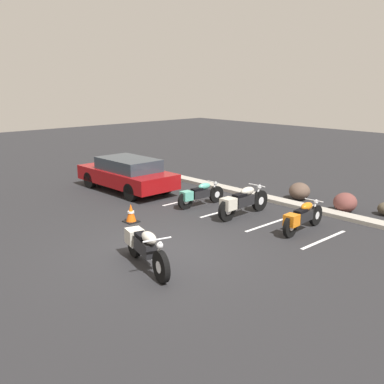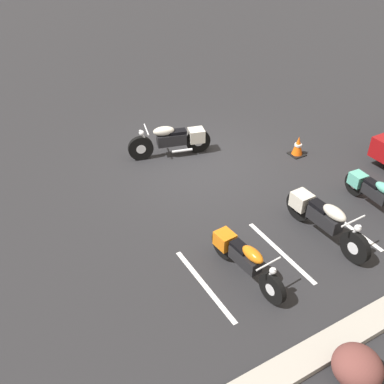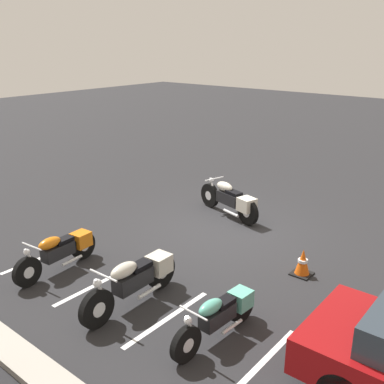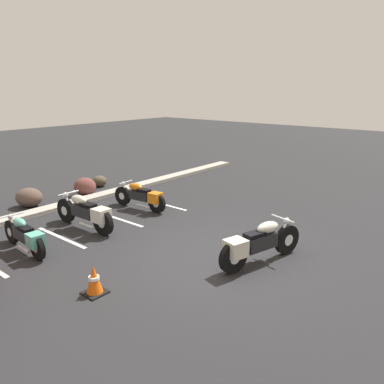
{
  "view_description": "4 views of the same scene",
  "coord_description": "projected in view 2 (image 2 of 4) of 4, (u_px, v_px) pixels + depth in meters",
  "views": [
    {
      "loc": [
        8.12,
        -6.51,
        4.12
      ],
      "look_at": [
        -1.15,
        2.05,
        1.01
      ],
      "focal_mm": 42.0,
      "sensor_mm": 36.0,
      "label": 1
    },
    {
      "loc": [
        5.37,
        8.84,
        6.37
      ],
      "look_at": [
        1.13,
        1.52,
        0.41
      ],
      "focal_mm": 42.0,
      "sensor_mm": 36.0,
      "label": 2
    },
    {
      "loc": [
        -6.07,
        8.67,
        4.58
      ],
      "look_at": [
        0.61,
        0.54,
        1.0
      ],
      "focal_mm": 42.0,
      "sensor_mm": 36.0,
      "label": 3
    },
    {
      "loc": [
        -6.24,
        -4.41,
        3.67
      ],
      "look_at": [
        1.11,
        1.64,
        1.02
      ],
      "focal_mm": 35.0,
      "sensor_mm": 36.0,
      "label": 4
    }
  ],
  "objects": [
    {
      "name": "traffic_cone",
      "position": [
        298.0,
        146.0,
        12.4
      ],
      "size": [
        0.4,
        0.4,
        0.57
      ],
      "color": "black",
      "rests_on": "ground"
    },
    {
      "name": "stall_line_2",
      "position": [
        281.0,
        252.0,
        9.3
      ],
      "size": [
        0.1,
        2.1,
        0.0
      ],
      "primitive_type": "cube",
      "color": "white",
      "rests_on": "ground"
    },
    {
      "name": "landscape_rock_2",
      "position": [
        357.0,
        367.0,
        6.76
      ],
      "size": [
        0.83,
        0.85,
        0.64
      ],
      "primitive_type": "ellipsoid",
      "rotation": [
        0.0,
        0.0,
        0.11
      ],
      "color": "brown",
      "rests_on": "ground"
    },
    {
      "name": "parked_bike_2",
      "position": [
        243.0,
        257.0,
        8.55
      ],
      "size": [
        0.57,
        2.05,
        0.8
      ],
      "rotation": [
        0.0,
        0.0,
        1.65
      ],
      "color": "black",
      "rests_on": "ground"
    },
    {
      "name": "parked_bike_0",
      "position": [
        374.0,
        192.0,
        10.35
      ],
      "size": [
        0.55,
        1.96,
        0.77
      ],
      "rotation": [
        0.0,
        0.0,
        1.51
      ],
      "color": "black",
      "rests_on": "ground"
    },
    {
      "name": "concrete_curb",
      "position": [
        377.0,
        318.0,
        7.84
      ],
      "size": [
        18.0,
        0.5,
        0.12
      ],
      "primitive_type": "cube",
      "color": "#A8A399",
      "rests_on": "ground"
    },
    {
      "name": "ground",
      "position": [
        200.0,
        164.0,
        12.12
      ],
      "size": [
        60.0,
        60.0,
        0.0
      ],
      "primitive_type": "plane",
      "color": "#262628"
    },
    {
      "name": "parked_bike_1",
      "position": [
        322.0,
        217.0,
        9.47
      ],
      "size": [
        0.64,
        2.3,
        0.9
      ],
      "rotation": [
        0.0,
        0.0,
        1.6
      ],
      "color": "black",
      "rests_on": "ground"
    },
    {
      "name": "stall_line_1",
      "position": [
        345.0,
        223.0,
        10.06
      ],
      "size": [
        0.1,
        2.1,
        0.0
      ],
      "primitive_type": "cube",
      "color": "white",
      "rests_on": "ground"
    },
    {
      "name": "motorcycle_cream_featured",
      "position": [
        174.0,
        140.0,
        12.26
      ],
      "size": [
        2.25,
        0.91,
        0.91
      ],
      "rotation": [
        0.0,
        0.0,
        -0.27
      ],
      "color": "black",
      "rests_on": "ground"
    },
    {
      "name": "stall_line_3",
      "position": [
        204.0,
        285.0,
        8.54
      ],
      "size": [
        0.1,
        2.1,
        0.0
      ],
      "primitive_type": "cube",
      "color": "white",
      "rests_on": "ground"
    }
  ]
}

